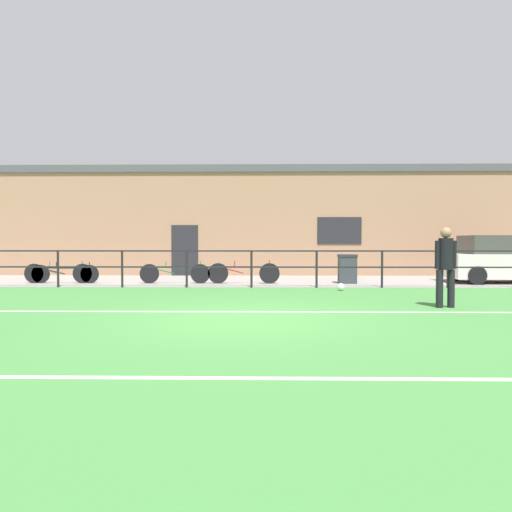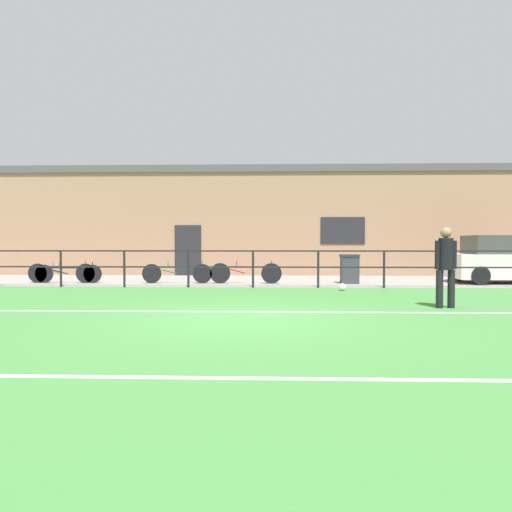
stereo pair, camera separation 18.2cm
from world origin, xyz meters
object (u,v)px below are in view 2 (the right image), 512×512
Objects in this scene: bicycle_parked_3 at (177,273)px; bicycle_parked_0 at (246,273)px; parked_car_red at (507,260)px; bicycle_parked_1 at (68,273)px; soccer_ball_match at (342,287)px; bicycle_parked_2 at (61,273)px; trash_bin_0 at (350,269)px; player_goalkeeper at (446,262)px.

bicycle_parked_0 is at bearing 0.00° from bicycle_parked_3.
parked_car_red is 1.68× the size of bicycle_parked_1.
parked_car_red reaches higher than bicycle_parked_3.
soccer_ball_match is at bearing -156.26° from parked_car_red.
bicycle_parked_0 is 2.30m from bicycle_parked_3.
trash_bin_0 reaches higher than bicycle_parked_2.
bicycle_parked_2 is at bearing -177.88° from parked_car_red.
bicycle_parked_3 is 5.78m from trash_bin_0.
bicycle_parked_1 is at bearing -179.10° from trash_bin_0.
player_goalkeeper reaches higher than parked_car_red.
player_goalkeeper reaches higher than bicycle_parked_1.
bicycle_parked_2 is at bearing 147.43° from player_goalkeeper.
parked_car_red is at bearing 23.74° from soccer_ball_match.
player_goalkeeper is at bearing -50.76° from bicycle_parked_0.
bicycle_parked_2 is at bearing -179.12° from trash_bin_0.
parked_car_red is 14.84m from bicycle_parked_1.
trash_bin_0 is at bearing 75.60° from soccer_ball_match.
bicycle_parked_2 is at bearing 180.00° from bicycle_parked_3.
parked_car_red is at bearing 4.37° from trash_bin_0.
player_goalkeeper is at bearing -27.89° from bicycle_parked_1.
bicycle_parked_1 is at bearing 167.06° from soccer_ball_match.
player_goalkeeper is 0.73× the size of bicycle_parked_3.
trash_bin_0 is (9.47, 0.15, 0.16)m from bicycle_parked_1.
bicycle_parked_3 is (3.69, 0.00, 0.01)m from bicycle_parked_1.
player_goalkeeper reaches higher than bicycle_parked_0.
bicycle_parked_3 is at bearing -177.13° from parked_car_red.
bicycle_parked_1 is 9.47m from trash_bin_0.
bicycle_parked_3 reaches higher than soccer_ball_match.
bicycle_parked_0 is (-4.57, 5.59, -0.60)m from player_goalkeeper.
bicycle_parked_3 is at bearing 135.68° from player_goalkeeper.
parked_car_red is 5.38m from trash_bin_0.
player_goalkeeper is at bearing -27.38° from bicycle_parked_2.
bicycle_parked_3 is (3.92, 0.00, -0.00)m from bicycle_parked_2.
parked_car_red is at bearing 2.12° from bicycle_parked_2.
parked_car_red is at bearing 2.16° from bicycle_parked_1.
soccer_ball_match is 0.09× the size of bicycle_parked_3.
bicycle_parked_3 is at bearing 0.00° from bicycle_parked_1.
parked_car_red is 8.86m from bicycle_parked_0.
bicycle_parked_0 is at bearing -177.54° from trash_bin_0.
trash_bin_0 reaches higher than bicycle_parked_3.
bicycle_parked_1 reaches higher than soccer_ball_match.
soccer_ball_match is at bearing -12.94° from bicycle_parked_1.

